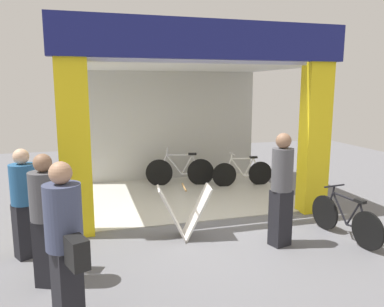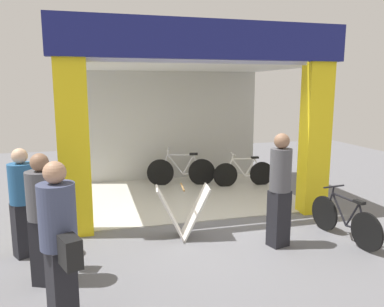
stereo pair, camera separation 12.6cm
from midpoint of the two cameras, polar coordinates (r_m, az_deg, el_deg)
name	(u,v)px [view 2 (the right image)]	position (r m, az deg, el deg)	size (l,w,h in m)	color
ground_plane	(204,222)	(7.25, 2.34, -10.19)	(18.06, 18.06, 0.00)	slate
shop_facade	(182,112)	(8.50, -1.09, 6.21)	(5.23, 3.84, 3.62)	beige
bicycle_inside_0	(181,171)	(9.68, -1.24, -2.62)	(1.71, 0.51, 0.96)	black
bicycle_inside_1	(244,173)	(9.71, 8.16, -2.92)	(1.56, 0.43, 0.86)	black
bicycle_parked_0	(344,220)	(6.83, 22.41, -9.21)	(0.42, 1.54, 0.85)	black
sandwich_board_sign	(183,212)	(6.39, -0.84, -8.79)	(0.93, 0.57, 0.89)	silver
pedestrian_0	(60,243)	(4.16, -18.41, -12.62)	(0.49, 0.71, 1.78)	black
pedestrian_1	(23,201)	(6.11, -23.48, -6.53)	(0.50, 0.50, 1.63)	black
pedestrian_2	(44,216)	(5.21, -20.72, -8.73)	(0.50, 0.65, 1.69)	black
pedestrian_3	(280,188)	(6.10, 13.64, -5.10)	(0.41, 0.41, 1.80)	black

